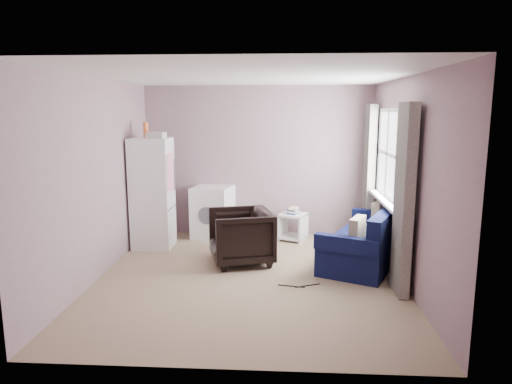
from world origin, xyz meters
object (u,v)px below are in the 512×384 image
(side_table, at_px, (293,225))
(sofa, at_px, (368,242))
(washing_machine, at_px, (213,211))
(armchair, at_px, (241,234))
(fridge, at_px, (153,192))

(side_table, relative_size, sofa, 0.28)
(washing_machine, height_order, side_table, washing_machine)
(armchair, xyz_separation_m, fridge, (-1.42, 0.68, 0.44))
(armchair, bearing_deg, fridge, -131.68)
(washing_machine, distance_m, sofa, 2.64)
(sofa, bearing_deg, side_table, 157.64)
(fridge, relative_size, sofa, 0.97)
(fridge, xyz_separation_m, washing_machine, (0.83, 0.60, -0.41))
(sofa, bearing_deg, fridge, -165.88)
(fridge, bearing_deg, sofa, -11.51)
(fridge, height_order, side_table, fridge)
(armchair, distance_m, washing_machine, 1.41)
(armchair, distance_m, sofa, 1.77)
(washing_machine, distance_m, side_table, 1.35)
(fridge, distance_m, side_table, 2.30)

